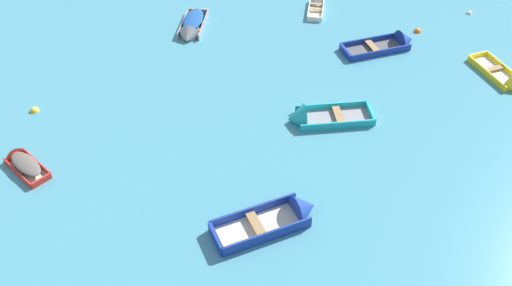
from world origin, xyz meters
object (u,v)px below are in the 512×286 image
(mooring_buoy_far_field, at_px, (35,111))
(mooring_buoy_midfield, at_px, (417,32))
(rowboat_yellow_far_back, at_px, (509,82))
(rowboat_deep_blue_far_right, at_px, (394,43))
(rowboat_grey_cluster_inner, at_px, (191,28))
(rowboat_turquoise_cluster_outer, at_px, (311,118))
(rowboat_red_distant_center, at_px, (21,161))
(mooring_buoy_between_boats_right, at_px, (469,14))
(rowboat_white_midfield_left, at_px, (317,4))
(rowboat_deep_blue_outer_right, at_px, (285,216))

(mooring_buoy_far_field, relative_size, mooring_buoy_midfield, 0.99)
(rowboat_yellow_far_back, distance_m, rowboat_deep_blue_far_right, 6.90)
(rowboat_grey_cluster_inner, distance_m, mooring_buoy_far_field, 11.04)
(rowboat_turquoise_cluster_outer, xyz_separation_m, rowboat_red_distant_center, (-13.08, -5.63, 0.04))
(mooring_buoy_between_boats_right, bearing_deg, rowboat_grey_cluster_inner, -162.73)
(mooring_buoy_midfield, bearing_deg, rowboat_turquoise_cluster_outer, -119.92)
(rowboat_turquoise_cluster_outer, bearing_deg, rowboat_white_midfield_left, 94.03)
(rowboat_red_distant_center, xyz_separation_m, rowboat_yellow_far_back, (23.61, 10.76, -0.08))
(mooring_buoy_far_field, xyz_separation_m, mooring_buoy_between_boats_right, (23.64, 14.67, 0.00))
(rowboat_red_distant_center, bearing_deg, mooring_buoy_far_field, 108.90)
(rowboat_white_midfield_left, xyz_separation_m, mooring_buoy_far_field, (-13.55, -13.93, -0.15))
(rowboat_red_distant_center, bearing_deg, rowboat_turquoise_cluster_outer, 23.29)
(rowboat_white_midfield_left, bearing_deg, mooring_buoy_midfield, -18.63)
(rowboat_turquoise_cluster_outer, xyz_separation_m, rowboat_deep_blue_far_right, (4.28, 8.03, -0.01))
(mooring_buoy_between_boats_right, bearing_deg, rowboat_deep_blue_far_right, -135.22)
(rowboat_grey_cluster_inner, relative_size, mooring_buoy_between_boats_right, 10.22)
(rowboat_red_distant_center, relative_size, mooring_buoy_far_field, 6.39)
(rowboat_red_distant_center, relative_size, mooring_buoy_between_boats_right, 7.82)
(rowboat_deep_blue_outer_right, relative_size, rowboat_grey_cluster_inner, 1.21)
(rowboat_deep_blue_far_right, xyz_separation_m, rowboat_white_midfield_left, (-5.14, 4.18, -0.04))
(rowboat_yellow_far_back, xyz_separation_m, mooring_buoy_midfield, (-4.78, 4.86, -0.16))
(rowboat_white_midfield_left, height_order, mooring_buoy_far_field, rowboat_white_midfield_left)
(rowboat_white_midfield_left, bearing_deg, mooring_buoy_far_field, -134.21)
(rowboat_deep_blue_outer_right, height_order, mooring_buoy_midfield, rowboat_deep_blue_outer_right)
(mooring_buoy_midfield, bearing_deg, rowboat_red_distant_center, -140.32)
(rowboat_deep_blue_far_right, distance_m, rowboat_white_midfield_left, 6.62)
(rowboat_white_midfield_left, bearing_deg, rowboat_yellow_far_back, -31.88)
(rowboat_deep_blue_outer_right, xyz_separation_m, rowboat_yellow_far_back, (10.94, 11.93, -0.09))
(rowboat_deep_blue_far_right, bearing_deg, mooring_buoy_midfield, 53.06)
(rowboat_deep_blue_outer_right, bearing_deg, mooring_buoy_between_boats_right, 63.99)
(rowboat_yellow_far_back, height_order, rowboat_white_midfield_left, rowboat_yellow_far_back)
(rowboat_red_distant_center, distance_m, mooring_buoy_between_boats_right, 29.03)
(mooring_buoy_far_field, bearing_deg, rowboat_red_distant_center, -71.10)
(rowboat_red_distant_center, distance_m, rowboat_white_midfield_left, 21.62)
(mooring_buoy_far_field, height_order, mooring_buoy_midfield, mooring_buoy_midfield)
(rowboat_white_midfield_left, bearing_deg, mooring_buoy_between_boats_right, 4.15)
(rowboat_turquoise_cluster_outer, relative_size, rowboat_yellow_far_back, 1.17)
(rowboat_turquoise_cluster_outer, height_order, rowboat_yellow_far_back, rowboat_turquoise_cluster_outer)
(rowboat_grey_cluster_inner, height_order, rowboat_red_distant_center, rowboat_grey_cluster_inner)
(mooring_buoy_far_field, distance_m, mooring_buoy_midfield, 23.31)
(rowboat_deep_blue_outer_right, relative_size, rowboat_turquoise_cluster_outer, 1.00)
(rowboat_turquoise_cluster_outer, bearing_deg, rowboat_deep_blue_far_right, 61.97)
(rowboat_white_midfield_left, bearing_deg, rowboat_turquoise_cluster_outer, -85.97)
(rowboat_deep_blue_outer_right, height_order, rowboat_deep_blue_far_right, rowboat_deep_blue_outer_right)
(rowboat_grey_cluster_inner, distance_m, rowboat_red_distant_center, 13.95)
(rowboat_red_distant_center, distance_m, rowboat_deep_blue_far_right, 22.08)
(rowboat_turquoise_cluster_outer, bearing_deg, mooring_buoy_far_field, -173.20)
(mooring_buoy_midfield, bearing_deg, rowboat_grey_cluster_inner, -169.93)
(rowboat_turquoise_cluster_outer, distance_m, rowboat_red_distant_center, 14.24)
(rowboat_yellow_far_back, bearing_deg, mooring_buoy_midfield, 134.57)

